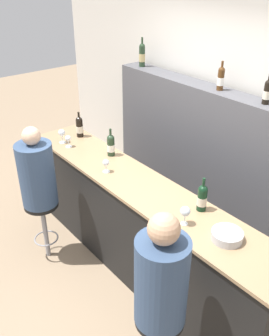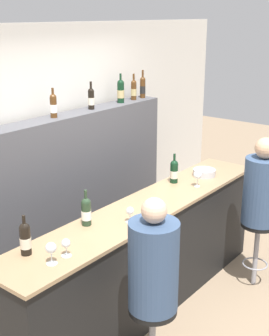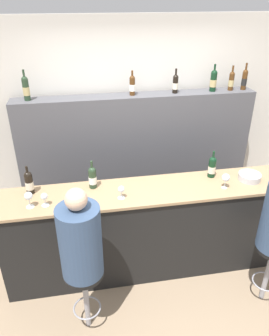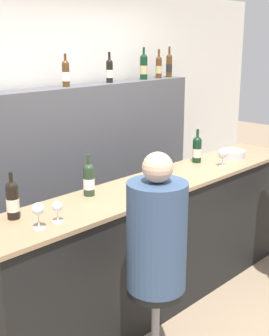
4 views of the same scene
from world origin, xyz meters
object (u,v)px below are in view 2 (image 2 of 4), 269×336
Objects in this scene: wine_bottle_counter_1 at (86,211)px; wine_bottle_counter_2 at (174,171)px; wine_bottle_backbar_1 at (53,105)px; wine_bottle_backbar_2 at (91,98)px; wine_bottle_backbar_4 at (134,90)px; bar_stool_left at (152,325)px; wine_glass_0 at (51,249)px; guest_seated_right at (262,187)px; wine_bottle_backbar_3 at (121,91)px; wine_glass_1 at (66,244)px; wine_bottle_counter_0 at (25,238)px; bar_stool_right at (257,237)px; wine_bottle_backbar_5 at (143,87)px; wine_glass_2 at (130,212)px; wine_glass_3 at (198,175)px; guest_seated_left at (153,263)px; metal_bowl at (204,172)px.

wine_bottle_counter_2 reaches higher than wine_bottle_counter_1.
wine_bottle_backbar_1 is 0.99× the size of wine_bottle_backbar_2.
bar_stool_left is at bearing -138.71° from wine_bottle_backbar_4.
guest_seated_right is at bearing -13.54° from wine_glass_0.
wine_bottle_counter_2 is 1.36m from wine_bottle_backbar_1.
wine_glass_1 is (-2.05, -1.21, -0.70)m from wine_bottle_backbar_3.
bar_stool_right is at bearing -19.15° from wine_bottle_counter_0.
bar_stool_right is (0.53, -1.75, -1.29)m from wine_bottle_backbar_2.
wine_bottle_backbar_3 is at bearing 180.00° from wine_bottle_backbar_5.
wine_glass_0 is at bearing -134.15° from wine_bottle_backbar_1.
wine_glass_2 is at bearing -137.90° from wine_bottle_backbar_3.
wine_glass_0 is 1.20× the size of wine_glass_2.
wine_bottle_backbar_2 is 1.82× the size of wine_glass_3.
wine_glass_3 is at bearing -7.21° from wine_bottle_counter_0.
wine_bottle_backbar_5 is 2.89m from guest_seated_left.
wine_bottle_backbar_1 is (0.57, 0.96, 0.66)m from wine_bottle_counter_1.
bar_stool_right is at bearing -14.39° from wine_glass_1.
wine_glass_2 is at bearing 0.00° from wine_glass_1.
wine_bottle_counter_1 reaches higher than metal_bowl.
wine_bottle_counter_2 is at bearing 160.27° from metal_bowl.
wine_glass_3 is at bearing 20.06° from guest_seated_left.
wine_bottle_backbar_5 is (0.17, 0.00, 0.01)m from wine_bottle_backbar_4.
guest_seated_left is at bearing -135.06° from wine_bottle_backbar_3.
metal_bowl is at bearing 4.53° from wine_glass_2.
wine_bottle_backbar_2 is 0.42× the size of bar_stool_left.
wine_bottle_backbar_3 reaches higher than wine_bottle_counter_2.
wine_bottle_backbar_5 is at bearing 0.00° from wine_bottle_backbar_4.
wine_bottle_backbar_1 reaches higher than guest_seated_left.
wine_glass_3 is 0.36m from metal_bowl.
wine_bottle_backbar_4 is 0.35× the size of guest_seated_right.
wine_bottle_counter_2 reaches higher than wine_glass_0.
wine_bottle_backbar_1 is 2.42m from bar_stool_right.
wine_bottle_backbar_5 is 2.21m from bar_stool_right.
bar_stool_left is at bearing -59.52° from wine_bottle_counter_0.
wine_glass_0 reaches higher than wine_glass_1.
wine_bottle_counter_0 is 0.62m from wine_bottle_counter_1.
wine_glass_0 is at bearing 180.00° from wine_glass_3.
wine_glass_3 is at bearing -102.84° from wine_bottle_backbar_3.
wine_bottle_backbar_1 is 1.71m from metal_bowl.
wine_bottle_backbar_3 is 1.08× the size of wine_bottle_backbar_4.
wine_bottle_backbar_5 is at bearing 38.93° from bar_stool_left.
wine_bottle_backbar_5 is 0.40× the size of guest_seated_left.
guest_seated_right reaches higher than metal_bowl.
guest_seated_right is (-0.37, -1.75, -0.77)m from wine_bottle_backbar_5.
wine_glass_2 is 1.60m from bar_stool_right.
wine_glass_2 is (0.26, -0.25, -0.03)m from wine_bottle_counter_1.
wine_bottle_backbar_5 is at bearing 38.93° from guest_seated_left.
wine_glass_2 is 0.57× the size of metal_bowl.
guest_seated_left is (-1.80, -0.65, -0.03)m from metal_bowl.
wine_bottle_backbar_2 is at bearing 116.21° from metal_bowl.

